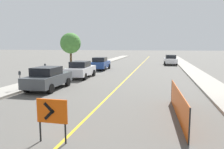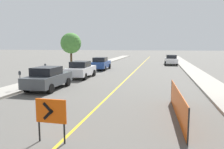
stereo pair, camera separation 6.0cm
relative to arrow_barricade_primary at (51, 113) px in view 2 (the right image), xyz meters
name	(u,v)px [view 2 (the right image)]	position (x,y,z in m)	size (l,w,h in m)	color
lane_stripe	(136,70)	(0.28, 21.65, -0.97)	(0.12, 71.03, 0.01)	gold
sidewalk_left	(86,68)	(-6.54, 21.65, -0.90)	(2.04, 71.03, 0.15)	#9E998E
sidewalk_right	(192,70)	(7.09, 21.65, -0.90)	(2.04, 71.03, 0.15)	#9E998E
arrow_barricade_primary	(51,113)	(0.00, 0.00, 0.00)	(1.02, 0.09, 1.41)	#EF560C
safety_mesh_fence	(178,103)	(4.07, 3.45, -0.37)	(0.30, 5.53, 1.20)	#EF560C
parked_car_curb_near	(48,78)	(-4.39, 7.79, -0.17)	(1.94, 4.32, 1.59)	#474C51
parked_car_curb_mid	(81,69)	(-4.09, 13.50, -0.17)	(1.95, 4.35, 1.59)	silver
parked_car_curb_far	(101,63)	(-4.16, 20.68, -0.17)	(1.98, 4.37, 1.59)	navy
parked_car_opposite_side	(171,60)	(4.90, 30.06, -0.17)	(1.98, 4.37, 1.59)	silver
parking_meter_near_curb	(45,69)	(-5.87, 10.05, 0.21)	(0.12, 0.11, 1.47)	#4C4C51
parking_meter_far_curb	(20,76)	(-5.87, 6.71, 0.06)	(0.12, 0.11, 1.24)	#4C4C51
street_tree_left_near	(71,43)	(-6.64, 17.18, 2.34)	(2.31, 2.31, 4.33)	#4C3823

